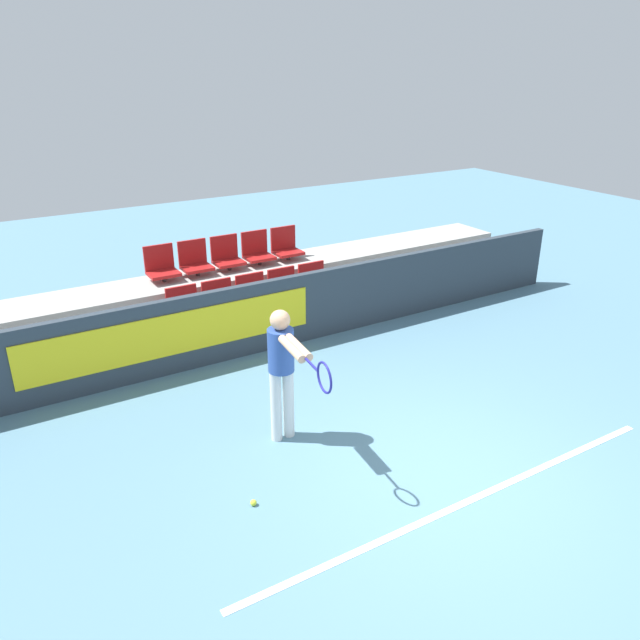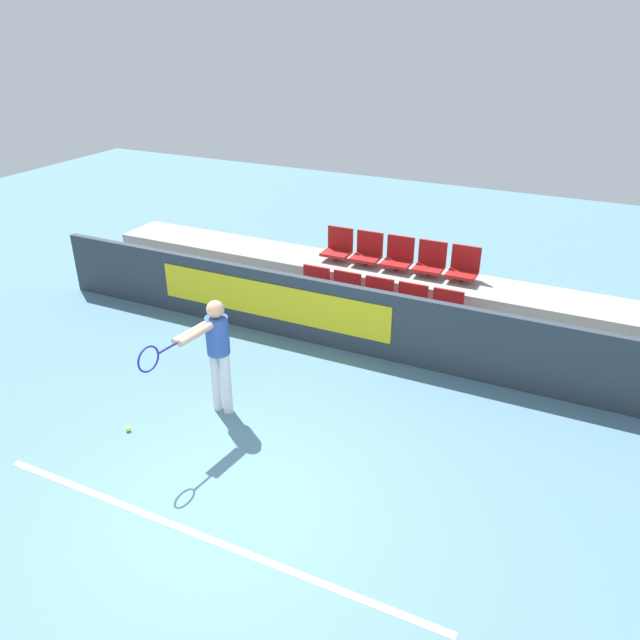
{
  "view_description": "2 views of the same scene",
  "coord_description": "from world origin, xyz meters",
  "px_view_note": "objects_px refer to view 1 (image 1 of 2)",
  "views": [
    {
      "loc": [
        -3.95,
        -4.09,
        4.2
      ],
      "look_at": [
        -0.15,
        2.22,
        1.09
      ],
      "focal_mm": 35.0,
      "sensor_mm": 36.0,
      "label": 1
    },
    {
      "loc": [
        3.2,
        -4.24,
        4.89
      ],
      "look_at": [
        -0.08,
        2.59,
        1.13
      ],
      "focal_mm": 35.0,
      "sensor_mm": 36.0,
      "label": 2
    }
  ],
  "objects_px": {
    "stadium_chair_8": "(257,251)",
    "tennis_player": "(283,364)",
    "stadium_chair_0": "(185,309)",
    "stadium_chair_5": "(161,267)",
    "stadium_chair_2": "(253,295)",
    "stadium_chair_4": "(314,283)",
    "stadium_chair_7": "(227,256)",
    "stadium_chair_3": "(284,289)",
    "tennis_ball": "(253,503)",
    "stadium_chair_9": "(286,246)",
    "stadium_chair_1": "(220,302)",
    "stadium_chair_6": "(195,261)"
  },
  "relations": [
    {
      "from": "stadium_chair_8",
      "to": "tennis_player",
      "type": "height_order",
      "value": "tennis_player"
    },
    {
      "from": "stadium_chair_0",
      "to": "stadium_chair_5",
      "type": "height_order",
      "value": "stadium_chair_5"
    },
    {
      "from": "stadium_chair_2",
      "to": "stadium_chair_4",
      "type": "height_order",
      "value": "same"
    },
    {
      "from": "stadium_chair_7",
      "to": "tennis_player",
      "type": "height_order",
      "value": "tennis_player"
    },
    {
      "from": "stadium_chair_3",
      "to": "stadium_chair_7",
      "type": "height_order",
      "value": "stadium_chair_7"
    },
    {
      "from": "tennis_player",
      "to": "tennis_ball",
      "type": "relative_size",
      "value": 24.83
    },
    {
      "from": "tennis_ball",
      "to": "stadium_chair_5",
      "type": "bearing_deg",
      "value": 81.46
    },
    {
      "from": "stadium_chair_4",
      "to": "stadium_chair_5",
      "type": "bearing_deg",
      "value": 156.53
    },
    {
      "from": "stadium_chair_8",
      "to": "tennis_ball",
      "type": "bearing_deg",
      "value": -116.54
    },
    {
      "from": "stadium_chair_2",
      "to": "stadium_chair_8",
      "type": "xyz_separation_m",
      "value": [
        0.58,
        1.0,
        0.41
      ]
    },
    {
      "from": "stadium_chair_5",
      "to": "stadium_chair_7",
      "type": "relative_size",
      "value": 1.0
    },
    {
      "from": "tennis_player",
      "to": "tennis_ball",
      "type": "height_order",
      "value": "tennis_player"
    },
    {
      "from": "stadium_chair_0",
      "to": "tennis_player",
      "type": "relative_size",
      "value": 0.35
    },
    {
      "from": "stadium_chair_5",
      "to": "stadium_chair_9",
      "type": "height_order",
      "value": "same"
    },
    {
      "from": "stadium_chair_1",
      "to": "stadium_chair_9",
      "type": "xyz_separation_m",
      "value": [
        1.73,
        1.0,
        0.41
      ]
    },
    {
      "from": "stadium_chair_0",
      "to": "stadium_chair_1",
      "type": "distance_m",
      "value": 0.58
    },
    {
      "from": "stadium_chair_8",
      "to": "stadium_chair_9",
      "type": "height_order",
      "value": "same"
    },
    {
      "from": "stadium_chair_8",
      "to": "stadium_chair_0",
      "type": "bearing_deg",
      "value": -149.94
    },
    {
      "from": "stadium_chair_9",
      "to": "tennis_player",
      "type": "height_order",
      "value": "tennis_player"
    },
    {
      "from": "stadium_chair_0",
      "to": "stadium_chair_7",
      "type": "bearing_deg",
      "value": 40.97
    },
    {
      "from": "stadium_chair_0",
      "to": "tennis_player",
      "type": "xyz_separation_m",
      "value": [
        0.09,
        -3.08,
        0.37
      ]
    },
    {
      "from": "stadium_chair_8",
      "to": "stadium_chair_4",
      "type": "bearing_deg",
      "value": -60.06
    },
    {
      "from": "stadium_chair_8",
      "to": "tennis_ball",
      "type": "relative_size",
      "value": 8.7
    },
    {
      "from": "stadium_chair_2",
      "to": "stadium_chair_9",
      "type": "distance_m",
      "value": 1.58
    },
    {
      "from": "stadium_chair_4",
      "to": "tennis_player",
      "type": "distance_m",
      "value": 3.81
    },
    {
      "from": "stadium_chair_3",
      "to": "tennis_player",
      "type": "xyz_separation_m",
      "value": [
        -1.64,
        -3.08,
        0.37
      ]
    },
    {
      "from": "stadium_chair_5",
      "to": "tennis_player",
      "type": "relative_size",
      "value": 0.35
    },
    {
      "from": "tennis_ball",
      "to": "stadium_chair_3",
      "type": "bearing_deg",
      "value": 57.95
    },
    {
      "from": "stadium_chair_3",
      "to": "stadium_chair_4",
      "type": "distance_m",
      "value": 0.58
    },
    {
      "from": "stadium_chair_0",
      "to": "tennis_ball",
      "type": "xyz_separation_m",
      "value": [
        -0.74,
        -3.95,
        -0.61
      ]
    },
    {
      "from": "stadium_chair_3",
      "to": "tennis_ball",
      "type": "xyz_separation_m",
      "value": [
        -2.48,
        -3.95,
        -0.61
      ]
    },
    {
      "from": "stadium_chair_8",
      "to": "stadium_chair_9",
      "type": "xyz_separation_m",
      "value": [
        0.58,
        0.0,
        0.0
      ]
    },
    {
      "from": "stadium_chair_2",
      "to": "stadium_chair_3",
      "type": "relative_size",
      "value": 1.0
    },
    {
      "from": "stadium_chair_4",
      "to": "tennis_ball",
      "type": "xyz_separation_m",
      "value": [
        -3.05,
        -3.95,
        -0.61
      ]
    },
    {
      "from": "stadium_chair_7",
      "to": "stadium_chair_5",
      "type": "bearing_deg",
      "value": 180.0
    },
    {
      "from": "stadium_chair_6",
      "to": "stadium_chair_9",
      "type": "relative_size",
      "value": 1.0
    },
    {
      "from": "stadium_chair_1",
      "to": "stadium_chair_5",
      "type": "height_order",
      "value": "stadium_chair_5"
    },
    {
      "from": "stadium_chair_4",
      "to": "stadium_chair_1",
      "type": "bearing_deg",
      "value": 180.0
    },
    {
      "from": "stadium_chair_1",
      "to": "stadium_chair_8",
      "type": "xyz_separation_m",
      "value": [
        1.15,
        1.0,
        0.41
      ]
    },
    {
      "from": "stadium_chair_1",
      "to": "tennis_player",
      "type": "xyz_separation_m",
      "value": [
        -0.49,
        -3.08,
        0.37
      ]
    },
    {
      "from": "stadium_chair_2",
      "to": "tennis_player",
      "type": "xyz_separation_m",
      "value": [
        -1.07,
        -3.08,
        0.37
      ]
    },
    {
      "from": "stadium_chair_1",
      "to": "tennis_ball",
      "type": "distance_m",
      "value": 4.21
    },
    {
      "from": "stadium_chair_3",
      "to": "stadium_chair_9",
      "type": "distance_m",
      "value": 1.23
    },
    {
      "from": "stadium_chair_2",
      "to": "stadium_chair_5",
      "type": "bearing_deg",
      "value": 139.03
    },
    {
      "from": "stadium_chair_5",
      "to": "stadium_chair_7",
      "type": "bearing_deg",
      "value": 0.0
    },
    {
      "from": "stadium_chair_8",
      "to": "tennis_ball",
      "type": "xyz_separation_m",
      "value": [
        -2.48,
        -4.96,
        -1.01
      ]
    },
    {
      "from": "stadium_chair_1",
      "to": "stadium_chair_5",
      "type": "bearing_deg",
      "value": 119.94
    },
    {
      "from": "stadium_chair_2",
      "to": "tennis_ball",
      "type": "relative_size",
      "value": 8.7
    },
    {
      "from": "stadium_chair_1",
      "to": "stadium_chair_6",
      "type": "distance_m",
      "value": 1.08
    },
    {
      "from": "stadium_chair_0",
      "to": "stadium_chair_8",
      "type": "bearing_deg",
      "value": 30.06
    }
  ]
}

